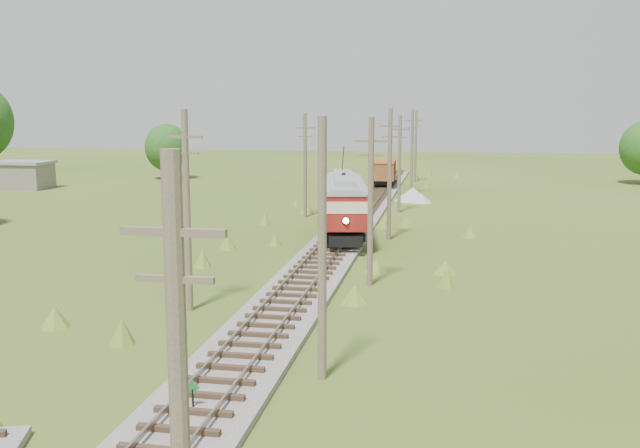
% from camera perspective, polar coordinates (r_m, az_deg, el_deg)
% --- Properties ---
extents(ground, '(260.00, 260.00, 0.00)m').
position_cam_1_polar(ground, '(21.04, -11.03, -16.42)').
color(ground, '#304C16').
rests_on(ground, ground).
extents(railbed_main, '(3.60, 96.00, 0.57)m').
position_cam_1_polar(railbed_main, '(52.84, 2.32, -0.35)').
color(railbed_main, '#605B54').
rests_on(railbed_main, ground).
extents(switch_marker, '(0.45, 0.06, 1.08)m').
position_cam_1_polar(switch_marker, '(22.12, -10.15, -13.27)').
color(switch_marker, black).
rests_on(switch_marker, ground).
extents(streetcar, '(5.08, 13.00, 5.87)m').
position_cam_1_polar(streetcar, '(49.67, 1.89, 1.97)').
color(streetcar, black).
rests_on(streetcar, ground).
extents(gondola, '(2.82, 7.72, 2.53)m').
position_cam_1_polar(gondola, '(81.24, 5.14, 4.26)').
color(gondola, black).
rests_on(gondola, ground).
extents(gravel_pile, '(3.67, 3.89, 1.33)m').
position_cam_1_polar(gravel_pile, '(70.03, 7.53, 2.33)').
color(gravel_pile, gray).
rests_on(gravel_pile, ground).
extents(utility_pole_r_0, '(1.60, 0.30, 8.50)m').
position_cam_1_polar(utility_pole_r_0, '(11.38, -11.16, -15.31)').
color(utility_pole_r_0, brown).
rests_on(utility_pole_r_0, ground).
extents(utility_pole_r_1, '(0.30, 0.30, 8.80)m').
position_cam_1_polar(utility_pole_r_1, '(23.42, 0.17, -2.19)').
color(utility_pole_r_1, brown).
rests_on(utility_pole_r_1, ground).
extents(utility_pole_r_2, '(1.60, 0.30, 8.60)m').
position_cam_1_polar(utility_pole_r_2, '(36.11, 4.07, 1.91)').
color(utility_pole_r_2, brown).
rests_on(utility_pole_r_2, ground).
extents(utility_pole_r_3, '(1.60, 0.30, 9.00)m').
position_cam_1_polar(utility_pole_r_3, '(48.96, 5.59, 4.08)').
color(utility_pole_r_3, brown).
rests_on(utility_pole_r_3, ground).
extents(utility_pole_r_4, '(1.60, 0.30, 8.40)m').
position_cam_1_polar(utility_pole_r_4, '(61.92, 6.38, 4.88)').
color(utility_pole_r_4, brown).
rests_on(utility_pole_r_4, ground).
extents(utility_pole_r_5, '(1.60, 0.30, 8.90)m').
position_cam_1_polar(utility_pole_r_5, '(74.83, 7.37, 5.82)').
color(utility_pole_r_5, brown).
rests_on(utility_pole_r_5, ground).
extents(utility_pole_r_6, '(1.60, 0.30, 8.70)m').
position_cam_1_polar(utility_pole_r_6, '(87.81, 7.66, 6.26)').
color(utility_pole_r_6, brown).
rests_on(utility_pole_r_6, ground).
extents(utility_pole_l_a, '(1.60, 0.30, 9.00)m').
position_cam_1_polar(utility_pole_l_a, '(31.99, -10.59, 1.18)').
color(utility_pole_l_a, brown).
rests_on(utility_pole_l_a, ground).
extents(utility_pole_l_b, '(1.60, 0.30, 8.60)m').
position_cam_1_polar(utility_pole_l_b, '(58.94, -1.20, 4.81)').
color(utility_pole_l_b, brown).
rests_on(utility_pole_l_b, ground).
extents(tree_mid_a, '(5.46, 5.46, 7.03)m').
position_cam_1_polar(tree_mid_a, '(92.65, -12.17, 6.01)').
color(tree_mid_a, '#38281C').
rests_on(tree_mid_a, ground).
extents(shed, '(6.40, 4.40, 3.10)m').
position_cam_1_polar(shed, '(86.86, -22.76, 3.66)').
color(shed, slate).
rests_on(shed, ground).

